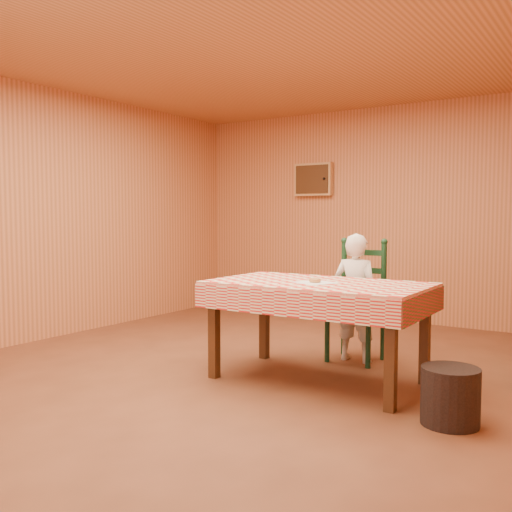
% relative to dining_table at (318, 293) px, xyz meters
% --- Properties ---
extents(ground, '(6.00, 6.00, 0.00)m').
position_rel_dining_table_xyz_m(ground, '(-0.56, -0.21, -0.69)').
color(ground, brown).
rests_on(ground, ground).
extents(cabin_walls, '(5.10, 6.05, 2.65)m').
position_rel_dining_table_xyz_m(cabin_walls, '(-0.56, 0.32, 1.14)').
color(cabin_walls, '#C97948').
rests_on(cabin_walls, ground).
extents(dining_table, '(1.66, 0.96, 0.77)m').
position_rel_dining_table_xyz_m(dining_table, '(0.00, 0.00, 0.00)').
color(dining_table, '#452712').
rests_on(dining_table, ground).
extents(ladder_chair, '(0.44, 0.40, 1.08)m').
position_rel_dining_table_xyz_m(ladder_chair, '(0.00, 0.79, -0.18)').
color(ladder_chair, black).
rests_on(ladder_chair, ground).
extents(seated_child, '(0.41, 0.27, 1.12)m').
position_rel_dining_table_xyz_m(seated_child, '(0.00, 0.73, -0.13)').
color(seated_child, white).
rests_on(seated_child, ground).
extents(napkin, '(0.34, 0.34, 0.00)m').
position_rel_dining_table_xyz_m(napkin, '(0.00, -0.05, 0.08)').
color(napkin, white).
rests_on(napkin, dining_table).
extents(donut, '(0.12, 0.12, 0.03)m').
position_rel_dining_table_xyz_m(donut, '(0.00, -0.05, 0.10)').
color(donut, '#C28245').
rests_on(donut, napkin).
extents(storage_bin, '(0.37, 0.37, 0.35)m').
position_rel_dining_table_xyz_m(storage_bin, '(1.11, -0.39, -0.51)').
color(storage_bin, black).
rests_on(storage_bin, ground).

